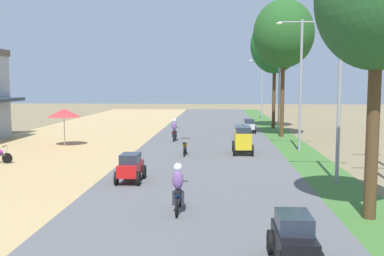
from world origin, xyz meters
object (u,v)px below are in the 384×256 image
at_px(streetlamp_mid, 301,76).
at_px(streetlamp_farthest, 262,84).
at_px(median_tree_second, 284,34).
at_px(streetlamp_near, 340,71).
at_px(car_hatchback_black, 294,238).
at_px(motorbike_ahead_fourth, 185,146).
at_px(motorbike_ahead_fifth, 175,130).
at_px(streetlamp_far, 279,80).
at_px(median_tree_nearest, 378,1).
at_px(median_tree_third, 275,45).
at_px(motorbike_ahead_third, 178,189).
at_px(car_van_yellow, 243,138).
at_px(vendor_umbrella, 64,113).
at_px(car_sedan_silver, 249,125).
at_px(car_hatchback_red, 131,166).

relative_size(streetlamp_mid, streetlamp_farthest, 1.15).
xyz_separation_m(median_tree_second, streetlamp_near, (0.09, -16.38, -3.30)).
bearing_deg(streetlamp_mid, car_hatchback_black, -100.44).
distance_m(streetlamp_mid, motorbike_ahead_fourth, 8.50).
bearing_deg(motorbike_ahead_fifth, streetlamp_far, 34.76).
height_order(median_tree_nearest, streetlamp_farthest, median_tree_nearest).
distance_m(streetlamp_far, motorbike_ahead_fourth, 14.62).
bearing_deg(streetlamp_farthest, car_hatchback_black, -94.41).
bearing_deg(median_tree_nearest, median_tree_second, 89.43).
bearing_deg(streetlamp_near, motorbike_ahead_fifth, 122.24).
relative_size(median_tree_second, median_tree_third, 1.03).
height_order(median_tree_third, motorbike_ahead_fifth, median_tree_third).
distance_m(median_tree_second, motorbike_ahead_third, 23.37).
height_order(car_hatchback_black, car_van_yellow, car_van_yellow).
height_order(streetlamp_mid, motorbike_ahead_fifth, streetlamp_mid).
bearing_deg(streetlamp_mid, vendor_umbrella, 175.24).
xyz_separation_m(median_tree_third, streetlamp_mid, (-0.11, -14.43, -3.11)).
xyz_separation_m(median_tree_second, streetlamp_farthest, (0.09, 17.82, -3.92)).
bearing_deg(median_tree_third, streetlamp_far, -91.42).
bearing_deg(car_hatchback_black, car_sedan_silver, 88.32).
xyz_separation_m(streetlamp_mid, car_hatchback_black, (-3.33, -18.09, -3.99)).
xyz_separation_m(median_tree_nearest, car_hatchback_black, (-3.02, -3.90, -6.05)).
bearing_deg(motorbike_ahead_third, car_sedan_silver, 80.79).
xyz_separation_m(median_tree_second, streetlamp_far, (0.09, 2.64, -3.51)).
bearing_deg(streetlamp_farthest, motorbike_ahead_fifth, -111.71).
distance_m(median_tree_second, motorbike_ahead_fifth, 11.44).
height_order(streetlamp_mid, motorbike_ahead_third, streetlamp_mid).
distance_m(streetlamp_far, motorbike_ahead_third, 25.07).
height_order(car_hatchback_red, car_van_yellow, car_van_yellow).
distance_m(streetlamp_mid, car_van_yellow, 5.44).
height_order(streetlamp_far, car_van_yellow, streetlamp_far).
xyz_separation_m(streetlamp_far, car_hatchback_black, (-3.33, -28.07, -3.87)).
bearing_deg(streetlamp_near, car_sedan_silver, 97.48).
bearing_deg(streetlamp_mid, car_hatchback_red, -132.86).
bearing_deg(streetlamp_mid, car_sedan_silver, 104.00).
xyz_separation_m(median_tree_nearest, median_tree_second, (0.22, 21.52, 1.33)).
xyz_separation_m(vendor_umbrella, car_sedan_silver, (13.09, 8.76, -1.57)).
xyz_separation_m(streetlamp_far, motorbike_ahead_third, (-6.41, -23.94, -3.76)).
bearing_deg(car_hatchback_black, median_tree_nearest, 52.24).
height_order(car_van_yellow, motorbike_ahead_fifth, car_van_yellow).
bearing_deg(motorbike_ahead_fifth, car_sedan_silver, 45.17).
relative_size(streetlamp_near, streetlamp_far, 1.05).
relative_size(median_tree_third, car_hatchback_red, 5.23).
bearing_deg(car_sedan_silver, streetlamp_far, -1.85).
bearing_deg(car_hatchback_red, streetlamp_mid, 47.14).
xyz_separation_m(median_tree_nearest, car_hatchback_red, (-8.56, 4.63, -6.05)).
bearing_deg(car_hatchback_red, car_hatchback_black, -57.01).
bearing_deg(car_hatchback_red, motorbike_ahead_fourth, 76.47).
height_order(streetlamp_near, motorbike_ahead_fifth, streetlamp_near).
bearing_deg(median_tree_nearest, motorbike_ahead_fifth, 113.63).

